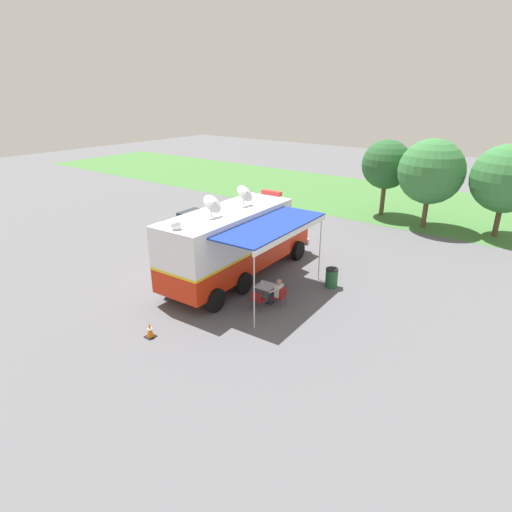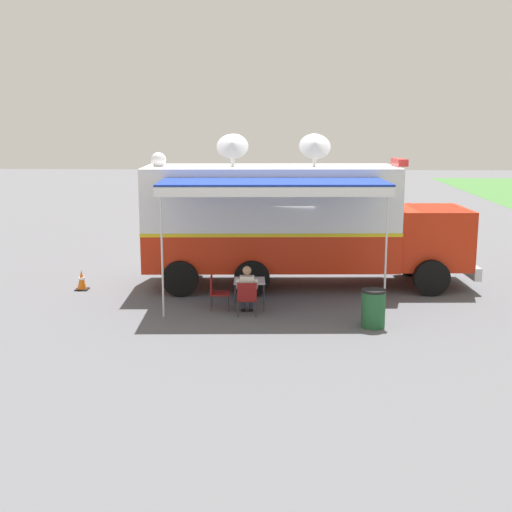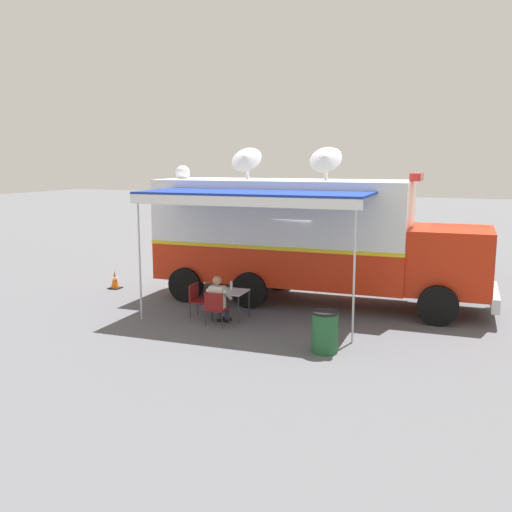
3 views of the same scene
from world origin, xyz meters
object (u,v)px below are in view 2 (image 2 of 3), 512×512
object	(u,v)px
seated_responder	(247,289)
traffic_cone	(82,280)
trash_bin	(373,308)
water_bottle	(248,275)
folding_chair_at_table	(247,296)
folding_table	(249,282)
car_behind_truck	(367,228)
command_truck	(296,220)
folding_chair_beside_table	(216,290)

from	to	relation	value
seated_responder	traffic_cone	xyz separation A→B (m)	(-2.31, -4.89, -0.37)
trash_bin	water_bottle	bearing A→B (deg)	-120.12
folding_chair_at_table	folding_table	bearing A→B (deg)	178.60
folding_chair_at_table	seated_responder	xyz separation A→B (m)	(-0.19, -0.01, 0.14)
folding_table	car_behind_truck	distance (m)	8.85
command_truck	water_bottle	xyz separation A→B (m)	(2.34, -1.29, -1.11)
trash_bin	car_behind_truck	world-z (taller)	car_behind_truck
seated_responder	traffic_cone	bearing A→B (deg)	-115.31
command_truck	traffic_cone	size ratio (longest dim) A/B	16.55
command_truck	seated_responder	xyz separation A→B (m)	(3.12, -1.26, -1.30)
folding_table	folding_chair_beside_table	size ratio (longest dim) A/B	0.96
folding_chair_beside_table	traffic_cone	world-z (taller)	folding_chair_beside_table
folding_chair_at_table	seated_responder	bearing A→B (deg)	-177.11
folding_chair_beside_table	trash_bin	size ratio (longest dim) A/B	0.96
water_bottle	folding_chair_beside_table	bearing A→B (deg)	-64.99
trash_bin	traffic_cone	size ratio (longest dim) A/B	1.57
folding_chair_at_table	seated_responder	world-z (taller)	seated_responder
folding_chair_at_table	folding_chair_beside_table	size ratio (longest dim) A/B	1.00
seated_responder	traffic_cone	size ratio (longest dim) A/B	2.16
folding_table	trash_bin	bearing A→B (deg)	61.91
folding_chair_beside_table	seated_responder	distance (m)	0.93
seated_responder	traffic_cone	world-z (taller)	seated_responder
folding_table	car_behind_truck	world-z (taller)	car_behind_truck
folding_chair_at_table	car_behind_truck	xyz separation A→B (m)	(-8.72, 3.96, 0.37)
folding_chair_at_table	trash_bin	xyz separation A→B (m)	(0.80, 3.01, -0.06)
folding_chair_beside_table	water_bottle	bearing A→B (deg)	115.01
water_bottle	command_truck	bearing A→B (deg)	151.18
folding_chair_beside_table	traffic_cone	xyz separation A→B (m)	(-1.90, -4.07, -0.23)
seated_responder	car_behind_truck	distance (m)	9.41
folding_chair_at_table	trash_bin	bearing A→B (deg)	75.18
command_truck	folding_table	xyz separation A→B (m)	(2.51, -1.23, -1.27)
car_behind_truck	folding_chair_at_table	bearing A→B (deg)	-24.41
water_bottle	traffic_cone	bearing A→B (deg)	-107.46
traffic_cone	folding_chair_beside_table	bearing A→B (deg)	64.99
folding_chair_beside_table	seated_responder	xyz separation A→B (m)	(0.41, 0.82, 0.14)
folding_chair_at_table	traffic_cone	size ratio (longest dim) A/B	1.50
trash_bin	traffic_cone	bearing A→B (deg)	-112.63
folding_chair_at_table	car_behind_truck	world-z (taller)	car_behind_truck
traffic_cone	car_behind_truck	distance (m)	10.84
water_bottle	folding_chair_beside_table	distance (m)	0.93
folding_chair_beside_table	traffic_cone	size ratio (longest dim) A/B	1.50
command_truck	seated_responder	size ratio (longest dim) A/B	7.68
trash_bin	car_behind_truck	distance (m)	9.57
seated_responder	trash_bin	size ratio (longest dim) A/B	1.37
folding_chair_beside_table	trash_bin	bearing A→B (deg)	69.98
folding_chair_beside_table	folding_table	bearing A→B (deg)	103.01
command_truck	folding_chair_beside_table	distance (m)	3.70
command_truck	traffic_cone	world-z (taller)	command_truck
command_truck	car_behind_truck	size ratio (longest dim) A/B	2.24
folding_table	folding_chair_at_table	xyz separation A→B (m)	(0.80, -0.02, -0.16)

